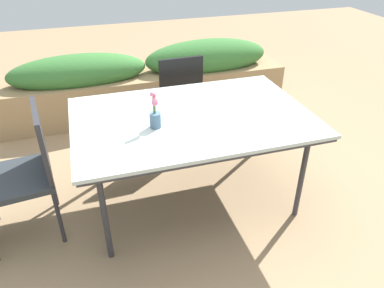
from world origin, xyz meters
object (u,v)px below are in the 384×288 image
(chair_end_left, at_px, (26,168))
(chair_far_side, at_px, (178,93))
(dining_table, at_px, (192,121))
(planter_box, at_px, (148,81))
(flower_vase, at_px, (155,114))

(chair_end_left, bearing_deg, chair_far_side, -62.70)
(dining_table, xyz_separation_m, planter_box, (-0.01, 1.65, -0.34))
(chair_end_left, relative_size, chair_far_side, 1.02)
(dining_table, relative_size, planter_box, 0.53)
(flower_vase, xyz_separation_m, planter_box, (0.27, 1.75, -0.48))
(chair_far_side, bearing_deg, dining_table, -100.20)
(dining_table, height_order, chair_end_left, chair_end_left)
(chair_end_left, xyz_separation_m, planter_box, (1.13, 1.64, -0.16))
(chair_far_side, xyz_separation_m, planter_box, (-0.14, 0.78, -0.17))
(chair_far_side, height_order, planter_box, chair_far_side)
(chair_end_left, bearing_deg, flower_vase, -103.53)
(flower_vase, bearing_deg, chair_end_left, 173.34)
(flower_vase, bearing_deg, chair_far_side, 67.08)
(dining_table, height_order, flower_vase, flower_vase)
(flower_vase, bearing_deg, dining_table, 18.03)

